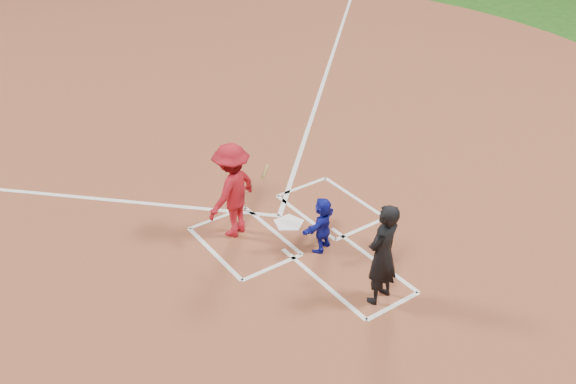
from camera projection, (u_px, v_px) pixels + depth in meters
ground at (289, 224)px, 11.90m from camera, size 120.00×120.00×0.00m
home_plate_dirt at (150, 114)px, 16.07m from camera, size 28.00×28.00×0.01m
home_plate at (289, 223)px, 11.88m from camera, size 0.60×0.60×0.02m
catcher at (322, 224)px, 10.96m from camera, size 0.99×0.65×1.02m
umpire at (383, 254)px, 9.65m from camera, size 0.70×0.53×1.73m
chalk_markings at (163, 123)px, 15.57m from camera, size 28.35×17.32×0.01m
batter_at_plate at (232, 190)px, 11.18m from camera, size 1.54×1.03×1.77m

